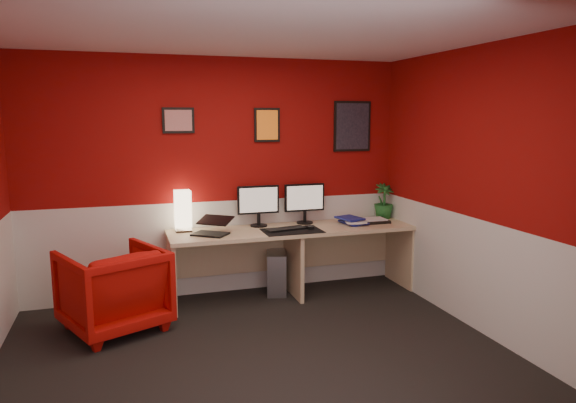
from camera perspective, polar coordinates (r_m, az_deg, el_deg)
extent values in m
cube|color=black|center=(4.30, -2.91, -16.86)|extent=(4.00, 3.50, 0.01)
cube|color=white|center=(3.92, -3.22, 18.14)|extent=(4.00, 3.50, 0.01)
cube|color=maroon|center=(5.62, -7.54, 2.57)|extent=(4.00, 0.01, 2.50)
cube|color=maroon|center=(2.31, 8.00, -6.96)|extent=(4.00, 0.01, 2.50)
cube|color=maroon|center=(4.82, 20.63, 0.97)|extent=(0.01, 3.50, 2.50)
cube|color=silver|center=(5.75, -7.38, -4.89)|extent=(4.00, 0.01, 1.00)
cube|color=silver|center=(4.97, 20.10, -7.62)|extent=(0.01, 3.50, 1.00)
cube|color=tan|center=(5.63, 0.59, -6.53)|extent=(2.60, 0.65, 0.73)
cube|color=#FFE5B2|center=(5.46, -11.30, -1.12)|extent=(0.16, 0.16, 0.40)
cube|color=black|center=(5.26, -8.43, -2.43)|extent=(0.40, 0.38, 0.22)
cube|color=black|center=(5.59, -3.20, 0.22)|extent=(0.45, 0.06, 0.58)
cube|color=black|center=(5.74, 1.84, 0.47)|extent=(0.45, 0.06, 0.58)
cube|color=black|center=(5.40, 0.45, -3.18)|extent=(0.60, 0.38, 0.01)
cube|color=black|center=(5.43, -0.24, -2.97)|extent=(0.44, 0.22, 0.02)
cube|color=black|center=(5.48, 2.38, -2.81)|extent=(0.06, 0.10, 0.03)
imported|color=navy|center=(5.74, 6.15, -2.38)|extent=(0.26, 0.33, 0.03)
imported|color=silver|center=(5.75, 6.17, -2.10)|extent=(0.30, 0.35, 0.02)
imported|color=navy|center=(5.70, 5.85, -1.95)|extent=(0.28, 0.33, 0.03)
cube|color=black|center=(5.91, 9.04, -2.10)|extent=(0.35, 0.26, 0.03)
imported|color=#19591E|center=(6.14, 10.30, 0.04)|extent=(0.24, 0.24, 0.40)
cube|color=#99999E|center=(5.78, -1.28, -7.57)|extent=(0.31, 0.49, 0.45)
imported|color=#AF0D07|center=(4.99, -18.36, -8.99)|extent=(1.06, 1.07, 0.74)
cube|color=red|center=(5.51, -11.77, 8.58)|extent=(0.32, 0.02, 0.26)
cube|color=orange|center=(5.68, -2.28, 8.27)|extent=(0.28, 0.02, 0.36)
cube|color=black|center=(6.02, 6.95, 8.07)|extent=(0.44, 0.02, 0.56)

